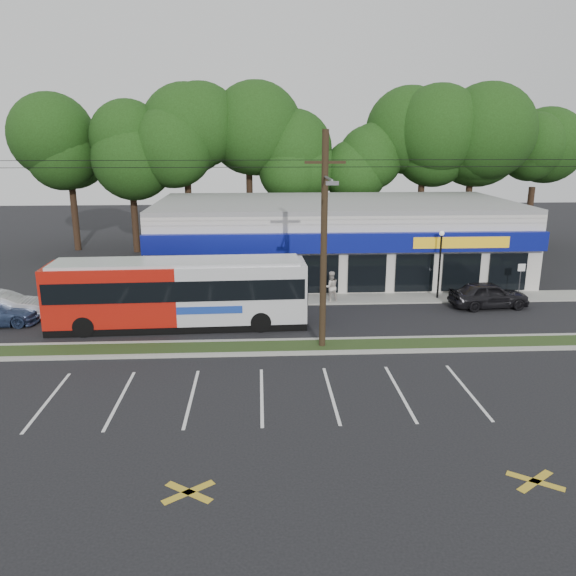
# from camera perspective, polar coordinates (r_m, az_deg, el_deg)

# --- Properties ---
(ground) EXTENTS (120.00, 120.00, 0.00)m
(ground) POSITION_cam_1_polar(r_m,az_deg,el_deg) (25.75, -2.97, -6.98)
(ground) COLOR black
(ground) RESTS_ON ground
(grass_strip) EXTENTS (40.00, 1.60, 0.12)m
(grass_strip) POSITION_cam_1_polar(r_m,az_deg,el_deg) (26.65, -2.98, -6.05)
(grass_strip) COLOR #293817
(grass_strip) RESTS_ON ground
(curb_south) EXTENTS (40.00, 0.25, 0.14)m
(curb_south) POSITION_cam_1_polar(r_m,az_deg,el_deg) (25.86, -2.97, -6.71)
(curb_south) COLOR #9E9E93
(curb_south) RESTS_ON ground
(curb_north) EXTENTS (40.00, 0.25, 0.14)m
(curb_north) POSITION_cam_1_polar(r_m,az_deg,el_deg) (27.44, -2.98, -5.39)
(curb_north) COLOR #9E9E93
(curb_north) RESTS_ON ground
(sidewalk) EXTENTS (32.00, 2.20, 0.10)m
(sidewalk) POSITION_cam_1_polar(r_m,az_deg,el_deg) (34.59, 5.30, -1.11)
(sidewalk) COLOR #9E9E93
(sidewalk) RESTS_ON ground
(strip_mall) EXTENTS (25.00, 12.55, 5.30)m
(strip_mall) POSITION_cam_1_polar(r_m,az_deg,el_deg) (40.75, 4.71, 5.14)
(strip_mall) COLOR silver
(strip_mall) RESTS_ON ground
(utility_pole) EXTENTS (50.00, 2.77, 10.00)m
(utility_pole) POSITION_cam_1_polar(r_m,az_deg,el_deg) (25.30, 3.31, 5.39)
(utility_pole) COLOR black
(utility_pole) RESTS_ON ground
(lamp_post) EXTENTS (0.30, 0.30, 4.25)m
(lamp_post) POSITION_cam_1_polar(r_m,az_deg,el_deg) (35.14, 15.20, 3.08)
(lamp_post) COLOR black
(lamp_post) RESTS_ON ground
(sign_post) EXTENTS (0.45, 0.10, 2.23)m
(sign_post) POSITION_cam_1_polar(r_m,az_deg,el_deg) (37.03, 22.56, 1.27)
(sign_post) COLOR #59595E
(sign_post) RESTS_ON ground
(tree_line) EXTENTS (46.76, 6.76, 11.83)m
(tree_line) POSITION_cam_1_polar(r_m,az_deg,el_deg) (50.03, 1.54, 13.66)
(tree_line) COLOR black
(tree_line) RESTS_ON ground
(metrobus) EXTENTS (13.32, 3.22, 3.56)m
(metrobus) POSITION_cam_1_polar(r_m,az_deg,el_deg) (29.71, -11.05, -0.37)
(metrobus) COLOR #B0170D
(metrobus) RESTS_ON ground
(car_dark) EXTENTS (4.66, 2.17, 1.54)m
(car_dark) POSITION_cam_1_polar(r_m,az_deg,el_deg) (34.75, 19.72, -0.64)
(car_dark) COLOR black
(car_dark) RESTS_ON ground
(car_silver) EXTENTS (4.90, 2.29, 1.55)m
(car_silver) POSITION_cam_1_polar(r_m,az_deg,el_deg) (34.24, -27.09, -1.65)
(car_silver) COLOR #ACAEB4
(car_silver) RESTS_ON ground
(pedestrian_a) EXTENTS (0.68, 0.50, 1.72)m
(pedestrian_a) POSITION_cam_1_polar(r_m,az_deg,el_deg) (31.19, 0.66, -1.30)
(pedestrian_a) COLOR silver
(pedestrian_a) RESTS_ON ground
(pedestrian_b) EXTENTS (1.05, 0.88, 1.92)m
(pedestrian_b) POSITION_cam_1_polar(r_m,az_deg,el_deg) (33.78, 4.37, 0.11)
(pedestrian_b) COLOR beige
(pedestrian_b) RESTS_ON ground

